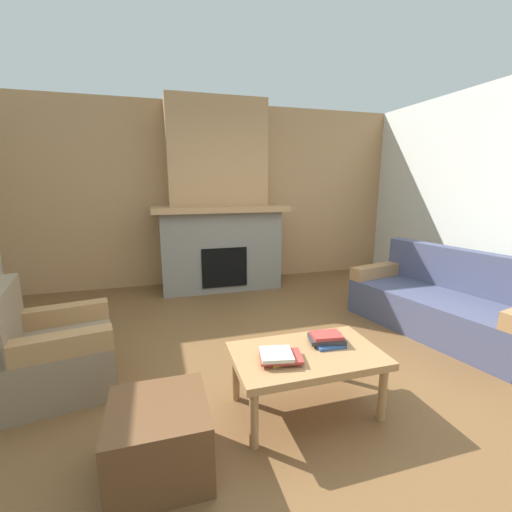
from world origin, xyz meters
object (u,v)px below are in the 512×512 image
object	(u,v)px
couch	(443,304)
ottoman	(160,438)
coffee_table	(307,360)
fireplace	(218,210)
armchair	(51,353)

from	to	relation	value
couch	ottoman	size ratio (longest dim) A/B	3.73
couch	coffee_table	world-z (taller)	couch
fireplace	armchair	bearing A→B (deg)	-126.77
armchair	coffee_table	xyz separation A→B (m)	(1.74, -0.76, 0.08)
coffee_table	ottoman	world-z (taller)	coffee_table
ottoman	couch	bearing A→B (deg)	19.79
couch	ottoman	xyz separation A→B (m)	(-2.92, -1.05, -0.09)
couch	coffee_table	size ratio (longest dim) A/B	1.94
fireplace	ottoman	bearing A→B (deg)	-105.74
fireplace	couch	world-z (taller)	fireplace
coffee_table	ottoman	bearing A→B (deg)	-165.35
couch	armchair	world-z (taller)	same
fireplace	ottoman	size ratio (longest dim) A/B	5.19
couch	fireplace	bearing A→B (deg)	131.65
fireplace	coffee_table	distance (m)	3.14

